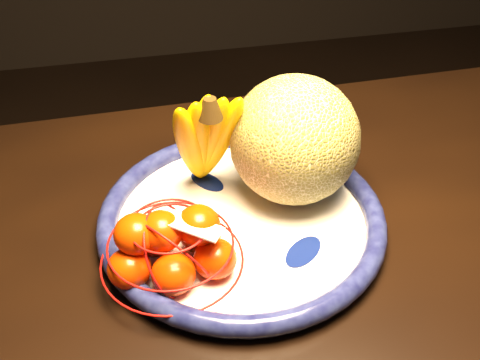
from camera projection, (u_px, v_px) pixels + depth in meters
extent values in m
cube|color=black|center=(435.00, 304.00, 0.69)|extent=(1.57, 0.97, 0.04)
cylinder|color=white|center=(242.00, 224.00, 0.75)|extent=(0.33, 0.33, 0.01)
torus|color=#090933|center=(242.00, 218.00, 0.74)|extent=(0.36, 0.36, 0.03)
cylinder|color=white|center=(242.00, 227.00, 0.75)|extent=(0.16, 0.16, 0.00)
ellipsoid|color=#0C1956|center=(303.00, 252.00, 0.70)|extent=(0.13, 0.13, 0.00)
ellipsoid|color=#0C1956|center=(207.00, 181.00, 0.81)|extent=(0.11, 0.12, 0.00)
ellipsoid|color=#0C1956|center=(158.00, 232.00, 0.73)|extent=(0.11, 0.08, 0.00)
sphere|color=olive|center=(295.00, 140.00, 0.74)|extent=(0.16, 0.16, 0.16)
ellipsoid|color=#FBB600|center=(191.00, 141.00, 0.73)|extent=(0.07, 0.11, 0.17)
ellipsoid|color=#FBB600|center=(198.00, 139.00, 0.74)|extent=(0.05, 0.10, 0.17)
ellipsoid|color=#FBB600|center=(204.00, 136.00, 0.74)|extent=(0.04, 0.09, 0.17)
ellipsoid|color=#FBB600|center=(211.00, 136.00, 0.74)|extent=(0.07, 0.10, 0.17)
ellipsoid|color=#FBB600|center=(218.00, 136.00, 0.74)|extent=(0.09, 0.10, 0.17)
cone|color=black|center=(202.00, 84.00, 0.69)|extent=(0.03, 0.03, 0.03)
ellipsoid|color=#FF3600|center=(129.00, 268.00, 0.65)|extent=(0.05, 0.05, 0.04)
ellipsoid|color=#FF3600|center=(173.00, 274.00, 0.65)|extent=(0.05, 0.05, 0.04)
ellipsoid|color=#FF3600|center=(215.00, 259.00, 0.66)|extent=(0.05, 0.05, 0.04)
ellipsoid|color=#FF3600|center=(154.00, 237.00, 0.69)|extent=(0.05, 0.05, 0.04)
ellipsoid|color=#FF3600|center=(200.00, 234.00, 0.70)|extent=(0.05, 0.05, 0.04)
ellipsoid|color=#FF3600|center=(161.00, 231.00, 0.65)|extent=(0.05, 0.05, 0.04)
ellipsoid|color=#FF3600|center=(198.00, 225.00, 0.66)|extent=(0.05, 0.05, 0.04)
ellipsoid|color=#FF3600|center=(136.00, 234.00, 0.65)|extent=(0.05, 0.05, 0.04)
torus|color=#AF0E0B|center=(172.00, 260.00, 0.68)|extent=(0.19, 0.19, 0.00)
torus|color=#AF0E0B|center=(171.00, 243.00, 0.66)|extent=(0.17, 0.17, 0.00)
torus|color=#AF0E0B|center=(169.00, 225.00, 0.64)|extent=(0.10, 0.10, 0.00)
torus|color=#AF0E0B|center=(171.00, 250.00, 0.67)|extent=(0.12, 0.06, 0.10)
torus|color=#AF0E0B|center=(171.00, 250.00, 0.67)|extent=(0.08, 0.12, 0.10)
torus|color=#AF0E0B|center=(171.00, 250.00, 0.67)|extent=(0.11, 0.12, 0.10)
cube|color=white|center=(189.00, 224.00, 0.64)|extent=(0.08, 0.06, 0.01)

